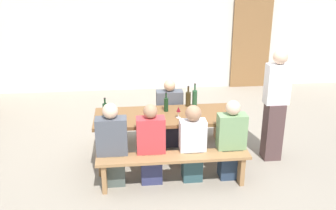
{
  "coord_description": "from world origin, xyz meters",
  "views": [
    {
      "loc": [
        -0.55,
        -5.1,
        2.83
      ],
      "look_at": [
        0.0,
        0.0,
        0.9
      ],
      "focal_mm": 40.9,
      "sensor_mm": 36.0,
      "label": 1
    }
  ],
  "objects_px": {
    "bench_near": "(174,162)",
    "bench_far": "(163,121)",
    "seated_guest_near_3": "(231,142)",
    "wine_glass_0": "(148,114)",
    "tasting_table": "(168,120)",
    "standing_host": "(275,107)",
    "seated_guest_near_2": "(193,145)",
    "seated_guest_near_0": "(112,147)",
    "seated_guest_near_1": "(151,146)",
    "wine_bottle_3": "(166,104)",
    "wine_bottle_2": "(105,111)",
    "wine_glass_1": "(178,110)",
    "wine_glass_2": "(200,112)",
    "seated_guest_far_0": "(170,115)",
    "wine_bottle_1": "(195,98)",
    "wooden_door": "(251,43)",
    "wine_bottle_0": "(188,99)"
  },
  "relations": [
    {
      "from": "seated_guest_near_0",
      "to": "bench_near",
      "type": "bearing_deg",
      "value": -100.67
    },
    {
      "from": "wine_bottle_2",
      "to": "seated_guest_near_2",
      "type": "height_order",
      "value": "seated_guest_near_2"
    },
    {
      "from": "wine_bottle_2",
      "to": "seated_guest_near_2",
      "type": "distance_m",
      "value": 1.31
    },
    {
      "from": "wine_bottle_3",
      "to": "wine_glass_1",
      "type": "distance_m",
      "value": 0.31
    },
    {
      "from": "seated_guest_near_1",
      "to": "seated_guest_far_0",
      "type": "distance_m",
      "value": 1.14
    },
    {
      "from": "wine_bottle_3",
      "to": "wooden_door",
      "type": "bearing_deg",
      "value": 54.93
    },
    {
      "from": "bench_far",
      "to": "wine_bottle_2",
      "type": "relative_size",
      "value": 6.57
    },
    {
      "from": "bench_far",
      "to": "seated_guest_near_2",
      "type": "relative_size",
      "value": 1.86
    },
    {
      "from": "bench_far",
      "to": "seated_guest_near_3",
      "type": "bearing_deg",
      "value": -56.97
    },
    {
      "from": "wine_bottle_3",
      "to": "seated_guest_near_2",
      "type": "distance_m",
      "value": 0.81
    },
    {
      "from": "seated_guest_near_0",
      "to": "tasting_table",
      "type": "bearing_deg",
      "value": -55.79
    },
    {
      "from": "wine_bottle_3",
      "to": "wine_bottle_1",
      "type": "bearing_deg",
      "value": 20.36
    },
    {
      "from": "wine_bottle_0",
      "to": "seated_guest_near_3",
      "type": "bearing_deg",
      "value": -62.0
    },
    {
      "from": "wine_bottle_1",
      "to": "wine_bottle_3",
      "type": "distance_m",
      "value": 0.49
    },
    {
      "from": "wine_bottle_2",
      "to": "wine_bottle_1",
      "type": "bearing_deg",
      "value": 15.0
    },
    {
      "from": "wine_bottle_2",
      "to": "tasting_table",
      "type": "bearing_deg",
      "value": 2.81
    },
    {
      "from": "wine_glass_1",
      "to": "seated_guest_near_2",
      "type": "xyz_separation_m",
      "value": [
        0.14,
        -0.41,
        -0.35
      ]
    },
    {
      "from": "wine_bottle_1",
      "to": "wine_glass_2",
      "type": "relative_size",
      "value": 2.22
    },
    {
      "from": "bench_near",
      "to": "seated_guest_near_3",
      "type": "relative_size",
      "value": 1.79
    },
    {
      "from": "seated_guest_near_1",
      "to": "wine_bottle_3",
      "type": "bearing_deg",
      "value": -21.77
    },
    {
      "from": "wine_glass_1",
      "to": "tasting_table",
      "type": "bearing_deg",
      "value": 135.6
    },
    {
      "from": "seated_guest_near_3",
      "to": "wine_glass_0",
      "type": "bearing_deg",
      "value": 74.55
    },
    {
      "from": "bench_near",
      "to": "wine_glass_0",
      "type": "bearing_deg",
      "value": 123.91
    },
    {
      "from": "tasting_table",
      "to": "standing_host",
      "type": "bearing_deg",
      "value": -2.52
    },
    {
      "from": "wine_bottle_0",
      "to": "standing_host",
      "type": "xyz_separation_m",
      "value": [
        1.23,
        -0.39,
        -0.04
      ]
    },
    {
      "from": "wine_bottle_2",
      "to": "seated_guest_near_0",
      "type": "height_order",
      "value": "seated_guest_near_0"
    },
    {
      "from": "seated_guest_near_2",
      "to": "seated_guest_near_3",
      "type": "height_order",
      "value": "seated_guest_near_3"
    },
    {
      "from": "bench_far",
      "to": "wine_bottle_3",
      "type": "height_order",
      "value": "wine_bottle_3"
    },
    {
      "from": "bench_near",
      "to": "wine_bottle_1",
      "type": "xyz_separation_m",
      "value": [
        0.44,
        1.0,
        0.53
      ]
    },
    {
      "from": "tasting_table",
      "to": "bench_far",
      "type": "height_order",
      "value": "tasting_table"
    },
    {
      "from": "bench_near",
      "to": "seated_guest_near_2",
      "type": "distance_m",
      "value": 0.35
    },
    {
      "from": "wine_glass_2",
      "to": "seated_guest_far_0",
      "type": "distance_m",
      "value": 0.89
    },
    {
      "from": "wine_glass_2",
      "to": "bench_near",
      "type": "bearing_deg",
      "value": -131.05
    },
    {
      "from": "wine_glass_2",
      "to": "wine_bottle_3",
      "type": "bearing_deg",
      "value": 141.36
    },
    {
      "from": "seated_guest_near_1",
      "to": "standing_host",
      "type": "bearing_deg",
      "value": -75.75
    },
    {
      "from": "wine_glass_0",
      "to": "seated_guest_near_3",
      "type": "relative_size",
      "value": 0.15
    },
    {
      "from": "bench_near",
      "to": "standing_host",
      "type": "relative_size",
      "value": 1.2
    },
    {
      "from": "seated_guest_near_0",
      "to": "seated_guest_near_3",
      "type": "bearing_deg",
      "value": -90.0
    },
    {
      "from": "seated_guest_near_0",
      "to": "seated_guest_near_1",
      "type": "distance_m",
      "value": 0.51
    },
    {
      "from": "seated_guest_near_3",
      "to": "seated_guest_near_2",
      "type": "bearing_deg",
      "value": 90.0
    },
    {
      "from": "wine_glass_2",
      "to": "seated_guest_far_0",
      "type": "relative_size",
      "value": 0.15
    },
    {
      "from": "tasting_table",
      "to": "standing_host",
      "type": "height_order",
      "value": "standing_host"
    },
    {
      "from": "seated_guest_far_0",
      "to": "wine_bottle_3",
      "type": "bearing_deg",
      "value": -13.61
    },
    {
      "from": "bench_near",
      "to": "bench_far",
      "type": "bearing_deg",
      "value": 90.0
    },
    {
      "from": "bench_near",
      "to": "wine_glass_1",
      "type": "bearing_deg",
      "value": 76.48
    },
    {
      "from": "tasting_table",
      "to": "wine_glass_2",
      "type": "height_order",
      "value": "wine_glass_2"
    },
    {
      "from": "bench_far",
      "to": "wine_glass_0",
      "type": "xyz_separation_m",
      "value": [
        -0.31,
        -0.93,
        0.51
      ]
    },
    {
      "from": "wine_glass_2",
      "to": "seated_guest_near_1",
      "type": "relative_size",
      "value": 0.14
    },
    {
      "from": "wine_bottle_3",
      "to": "seated_guest_near_1",
      "type": "relative_size",
      "value": 0.26
    },
    {
      "from": "seated_guest_far_0",
      "to": "wine_glass_1",
      "type": "bearing_deg",
      "value": 4.34
    }
  ]
}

